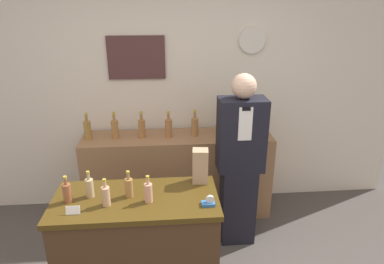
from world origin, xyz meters
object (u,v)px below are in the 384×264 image
shopkeeper (240,163)px  tape_dispenser (209,202)px  paper_bag (200,166)px  potted_plant (243,118)px

shopkeeper → tape_dispenser: shopkeeper is taller
shopkeeper → paper_bag: shopkeeper is taller
paper_bag → tape_dispenser: bearing=-85.8°
potted_plant → tape_dispenser: 1.40m
shopkeeper → paper_bag: (-0.42, -0.49, 0.23)m
shopkeeper → tape_dispenser: bearing=-115.7°
tape_dispenser → paper_bag: bearing=94.2°
paper_bag → tape_dispenser: size_ratio=2.94×
shopkeeper → potted_plant: (0.12, 0.47, 0.27)m
potted_plant → tape_dispenser: potted_plant is taller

